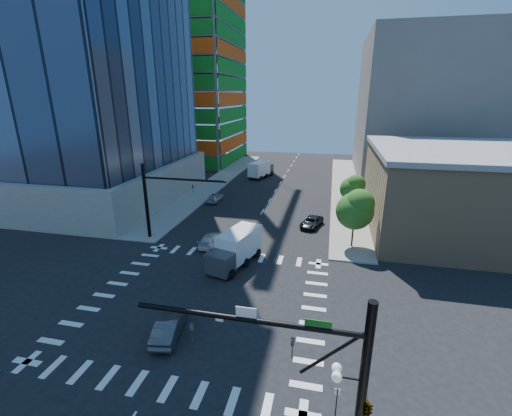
# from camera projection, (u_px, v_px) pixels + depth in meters

# --- Properties ---
(ground) EXTENTS (160.00, 160.00, 0.00)m
(ground) POSITION_uv_depth(u_px,v_px,m) (205.00, 302.00, 28.87)
(ground) COLOR black
(ground) RESTS_ON ground
(road_markings) EXTENTS (20.00, 20.00, 0.01)m
(road_markings) POSITION_uv_depth(u_px,v_px,m) (205.00, 302.00, 28.87)
(road_markings) COLOR silver
(road_markings) RESTS_ON ground
(sidewalk_ne) EXTENTS (5.00, 60.00, 0.15)m
(sidewalk_ne) POSITION_uv_depth(u_px,v_px,m) (345.00, 189.00, 63.34)
(sidewalk_ne) COLOR gray
(sidewalk_ne) RESTS_ON ground
(sidewalk_nw) EXTENTS (5.00, 60.00, 0.15)m
(sidewalk_nw) POSITION_uv_depth(u_px,v_px,m) (217.00, 182.00, 68.49)
(sidewalk_nw) COLOR gray
(sidewalk_nw) RESTS_ON ground
(construction_building) EXTENTS (25.16, 34.50, 70.60)m
(construction_building) POSITION_uv_depth(u_px,v_px,m) (185.00, 61.00, 84.16)
(construction_building) COLOR slate
(construction_building) RESTS_ON ground
(commercial_building) EXTENTS (20.50, 22.50, 10.60)m
(commercial_building) POSITION_uv_depth(u_px,v_px,m) (456.00, 191.00, 42.44)
(commercial_building) COLOR tan
(commercial_building) RESTS_ON ground
(bg_building_ne) EXTENTS (24.00, 30.00, 28.00)m
(bg_building_ne) POSITION_uv_depth(u_px,v_px,m) (422.00, 108.00, 69.88)
(bg_building_ne) COLOR slate
(bg_building_ne) RESTS_ON ground
(signal_mast_se) EXTENTS (10.51, 2.48, 9.00)m
(signal_mast_se) POSITION_uv_depth(u_px,v_px,m) (341.00, 383.00, 14.46)
(signal_mast_se) COLOR black
(signal_mast_se) RESTS_ON sidewalk_se
(signal_mast_nw) EXTENTS (10.20, 0.40, 9.00)m
(signal_mast_nw) POSITION_uv_depth(u_px,v_px,m) (157.00, 195.00, 39.86)
(signal_mast_nw) COLOR black
(signal_mast_nw) RESTS_ON sidewalk_nw
(tree_south) EXTENTS (4.16, 4.16, 6.82)m
(tree_south) POSITION_uv_depth(u_px,v_px,m) (356.00, 209.00, 37.68)
(tree_south) COLOR #382316
(tree_south) RESTS_ON sidewalk_ne
(tree_north) EXTENTS (3.54, 3.52, 5.78)m
(tree_north) POSITION_uv_depth(u_px,v_px,m) (353.00, 188.00, 48.96)
(tree_north) COLOR #382316
(tree_north) RESTS_ON sidewalk_ne
(no_parking_sign) EXTENTS (0.30, 0.06, 2.20)m
(no_parking_sign) POSITION_uv_depth(u_px,v_px,m) (337.00, 401.00, 17.90)
(no_parking_sign) COLOR black
(no_parking_sign) RESTS_ON ground
(car_nb_far) EXTENTS (3.24, 5.00, 1.28)m
(car_nb_far) POSITION_uv_depth(u_px,v_px,m) (312.00, 222.00, 45.21)
(car_nb_far) COLOR black
(car_nb_far) RESTS_ON ground
(car_sb_near) EXTENTS (1.91, 4.68, 1.36)m
(car_sb_near) POSITION_uv_depth(u_px,v_px,m) (211.00, 239.00, 39.64)
(car_sb_near) COLOR white
(car_sb_near) RESTS_ON ground
(car_sb_mid) EXTENTS (1.86, 4.32, 1.45)m
(car_sb_mid) POSITION_uv_depth(u_px,v_px,m) (215.00, 197.00, 55.71)
(car_sb_mid) COLOR #AEB0B6
(car_sb_mid) RESTS_ON ground
(car_sb_cross) EXTENTS (2.32, 4.78, 1.51)m
(car_sb_cross) POSITION_uv_depth(u_px,v_px,m) (169.00, 326.00, 24.62)
(car_sb_cross) COLOR #444448
(car_sb_cross) RESTS_ON ground
(box_truck_near) EXTENTS (4.45, 6.99, 3.40)m
(box_truck_near) POSITION_uv_depth(u_px,v_px,m) (234.00, 252.00, 34.66)
(box_truck_near) COLOR black
(box_truck_near) RESTS_ON ground
(box_truck_far) EXTENTS (4.47, 6.98, 3.39)m
(box_truck_far) POSITION_uv_depth(u_px,v_px,m) (262.00, 170.00, 72.14)
(box_truck_far) COLOR black
(box_truck_far) RESTS_ON ground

